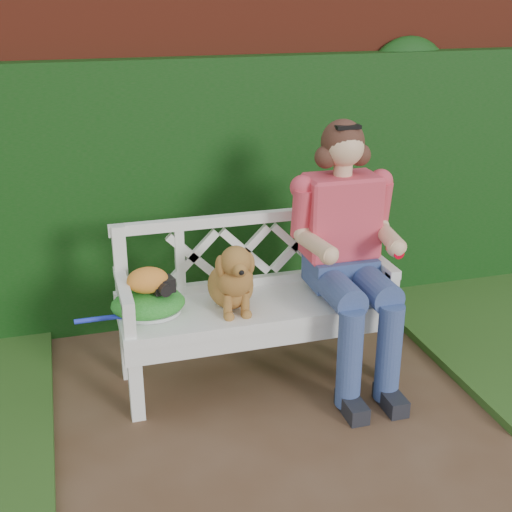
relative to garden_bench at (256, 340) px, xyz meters
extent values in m
plane|color=#4F321F|center=(-0.03, -0.80, -0.24)|extent=(60.00, 60.00, 0.00)
cube|color=maroon|center=(-0.03, 1.10, 0.86)|extent=(10.00, 0.30, 2.20)
cube|color=#1A3B14|center=(-0.03, 0.88, 0.61)|extent=(10.00, 0.18, 1.70)
cube|color=black|center=(-0.51, -0.02, 0.41)|extent=(0.13, 0.11, 0.08)
ellipsoid|color=orange|center=(-0.58, 0.00, 0.44)|extent=(0.26, 0.24, 0.14)
camera|label=1|loc=(-0.95, -3.26, 1.86)|focal=48.00mm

